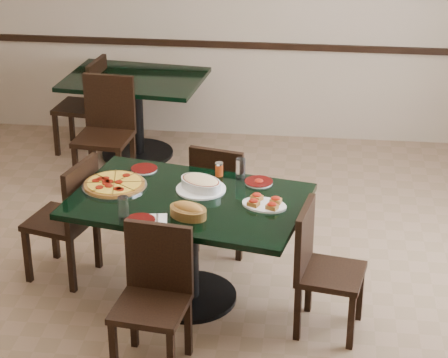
# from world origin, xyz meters

# --- Properties ---
(floor) EXTENTS (5.50, 5.50, 0.00)m
(floor) POSITION_xyz_m (0.00, 0.00, 0.00)
(floor) COLOR #7B5F47
(floor) RESTS_ON ground
(room_shell) EXTENTS (5.50, 5.50, 5.50)m
(room_shell) POSITION_xyz_m (1.02, 1.73, 1.17)
(room_shell) COLOR white
(room_shell) RESTS_ON floor
(main_table) EXTENTS (1.63, 1.22, 0.75)m
(main_table) POSITION_xyz_m (-0.11, -0.21, 0.57)
(main_table) COLOR black
(main_table) RESTS_ON floor
(back_table) EXTENTS (1.29, 1.00, 0.75)m
(back_table) POSITION_xyz_m (-0.95, 2.14, 0.52)
(back_table) COLOR black
(back_table) RESTS_ON floor
(chair_far) EXTENTS (0.47, 0.47, 0.85)m
(chair_far) POSITION_xyz_m (0.02, 0.46, 0.47)
(chair_far) COLOR black
(chair_far) RESTS_ON floor
(chair_near) EXTENTS (0.45, 0.45, 0.87)m
(chair_near) POSITION_xyz_m (-0.21, -0.89, 0.48)
(chair_near) COLOR black
(chair_near) RESTS_ON floor
(chair_right) EXTENTS (0.46, 0.46, 0.84)m
(chair_right) POSITION_xyz_m (0.74, -0.45, 0.47)
(chair_right) COLOR black
(chair_right) RESTS_ON floor
(chair_left) EXTENTS (0.50, 0.50, 0.88)m
(chair_left) POSITION_xyz_m (-0.95, -0.02, 0.49)
(chair_left) COLOR black
(chair_left) RESTS_ON floor
(back_chair_near) EXTENTS (0.48, 0.48, 0.94)m
(back_chair_near) POSITION_xyz_m (-1.07, 1.51, 0.53)
(back_chair_near) COLOR black
(back_chair_near) RESTS_ON floor
(back_chair_left) EXTENTS (0.46, 0.46, 0.88)m
(back_chair_left) POSITION_xyz_m (-1.41, 2.18, 0.49)
(back_chair_left) COLOR black
(back_chair_left) RESTS_ON floor
(pepperoni_pizza) EXTENTS (0.43, 0.43, 0.04)m
(pepperoni_pizza) POSITION_xyz_m (-0.61, -0.10, 0.77)
(pepperoni_pizza) COLOR silver
(pepperoni_pizza) RESTS_ON main_table
(lasagna_casserole) EXTENTS (0.35, 0.33, 0.09)m
(lasagna_casserole) POSITION_xyz_m (-0.04, -0.08, 0.80)
(lasagna_casserole) COLOR silver
(lasagna_casserole) RESTS_ON main_table
(bread_basket) EXTENTS (0.29, 0.25, 0.10)m
(bread_basket) POSITION_xyz_m (-0.07, -0.46, 0.79)
(bread_basket) COLOR brown
(bread_basket) RESTS_ON main_table
(bruschetta_platter) EXTENTS (0.34, 0.28, 0.05)m
(bruschetta_platter) POSITION_xyz_m (0.38, -0.26, 0.77)
(bruschetta_platter) COLOR silver
(bruschetta_platter) RESTS_ON main_table
(side_plate_near) EXTENTS (0.19, 0.19, 0.02)m
(side_plate_near) POSITION_xyz_m (-0.35, -0.56, 0.76)
(side_plate_near) COLOR silver
(side_plate_near) RESTS_ON main_table
(side_plate_far_r) EXTENTS (0.19, 0.19, 0.03)m
(side_plate_far_r) POSITION_xyz_m (0.32, 0.07, 0.76)
(side_plate_far_r) COLOR silver
(side_plate_far_r) RESTS_ON main_table
(side_plate_far_l) EXTENTS (0.18, 0.18, 0.02)m
(side_plate_far_l) POSITION_xyz_m (-0.47, 0.19, 0.76)
(side_plate_far_l) COLOR silver
(side_plate_far_l) RESTS_ON main_table
(napkin_setting) EXTENTS (0.18, 0.18, 0.01)m
(napkin_setting) POSITION_xyz_m (-0.27, -0.53, 0.75)
(napkin_setting) COLOR white
(napkin_setting) RESTS_ON main_table
(water_glass_a) EXTENTS (0.07, 0.07, 0.14)m
(water_glass_a) POSITION_xyz_m (0.19, 0.12, 0.82)
(water_glass_a) COLOR silver
(water_glass_a) RESTS_ON main_table
(water_glass_b) EXTENTS (0.07, 0.07, 0.14)m
(water_glass_b) POSITION_xyz_m (-0.45, -0.53, 0.82)
(water_glass_b) COLOR silver
(water_glass_b) RESTS_ON main_table
(pepper_shaker) EXTENTS (0.06, 0.06, 0.09)m
(pepper_shaker) POSITION_xyz_m (0.05, 0.15, 0.80)
(pepper_shaker) COLOR #CD4A15
(pepper_shaker) RESTS_ON main_table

